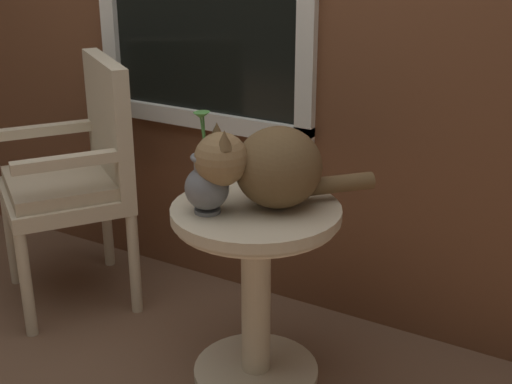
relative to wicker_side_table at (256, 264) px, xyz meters
name	(u,v)px	position (x,y,z in m)	size (l,w,h in m)	color
ground_plane	(160,375)	(-0.28, -0.17, -0.42)	(6.00, 6.00, 0.00)	brown
wicker_side_table	(256,264)	(0.00, 0.00, 0.00)	(0.54, 0.54, 0.62)	beige
wicker_chair	(80,170)	(-0.88, 0.14, 0.12)	(0.66, 0.65, 0.97)	beige
cat	(269,166)	(0.03, 0.02, 0.33)	(0.44, 0.47, 0.27)	brown
pewter_vase_with_ivy	(207,183)	(-0.11, -0.11, 0.29)	(0.13, 0.13, 0.31)	slate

